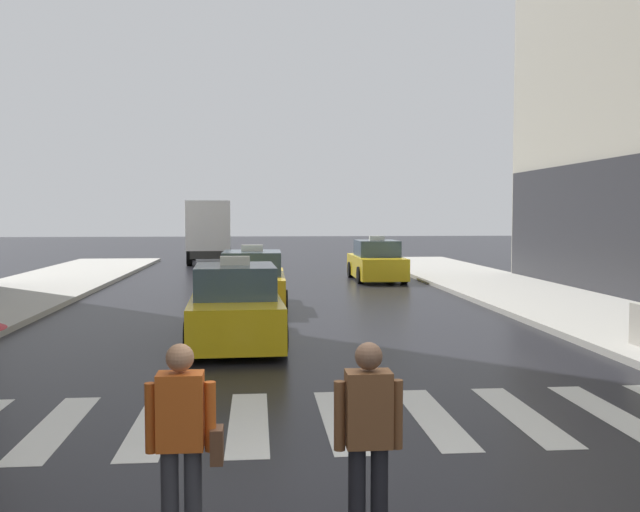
% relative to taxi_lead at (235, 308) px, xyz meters
% --- Properties ---
extents(crosswalk_markings, '(11.30, 2.80, 0.01)m').
position_rel_taxi_lead_xyz_m(crosswalk_markings, '(0.94, -5.61, -0.72)').
color(crosswalk_markings, silver).
rests_on(crosswalk_markings, ground).
extents(taxi_lead, '(2.06, 4.60, 1.80)m').
position_rel_taxi_lead_xyz_m(taxi_lead, '(0.00, 0.00, 0.00)').
color(taxi_lead, yellow).
rests_on(taxi_lead, ground).
extents(taxi_second, '(1.99, 4.57, 1.80)m').
position_rel_taxi_lead_xyz_m(taxi_second, '(0.32, 5.39, 0.00)').
color(taxi_second, gold).
rests_on(taxi_second, ground).
extents(taxi_third, '(1.94, 4.54, 1.80)m').
position_rel_taxi_lead_xyz_m(taxi_third, '(5.25, 13.44, 0.00)').
color(taxi_third, yellow).
rests_on(taxi_third, ground).
extents(box_truck, '(2.56, 7.63, 3.35)m').
position_rel_taxi_lead_xyz_m(box_truck, '(-2.12, 23.90, 1.13)').
color(box_truck, '#2D2D2D').
rests_on(box_truck, ground).
extents(pedestrian_with_handbag, '(0.60, 0.24, 1.65)m').
position_rel_taxi_lead_xyz_m(pedestrian_with_handbag, '(-0.13, -9.02, 0.21)').
color(pedestrian_with_handbag, '#333338').
rests_on(pedestrian_with_handbag, ground).
extents(pedestrian_plain_coat, '(0.55, 0.24, 1.65)m').
position_rel_taxi_lead_xyz_m(pedestrian_plain_coat, '(1.32, -9.10, 0.21)').
color(pedestrian_plain_coat, black).
rests_on(pedestrian_plain_coat, ground).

